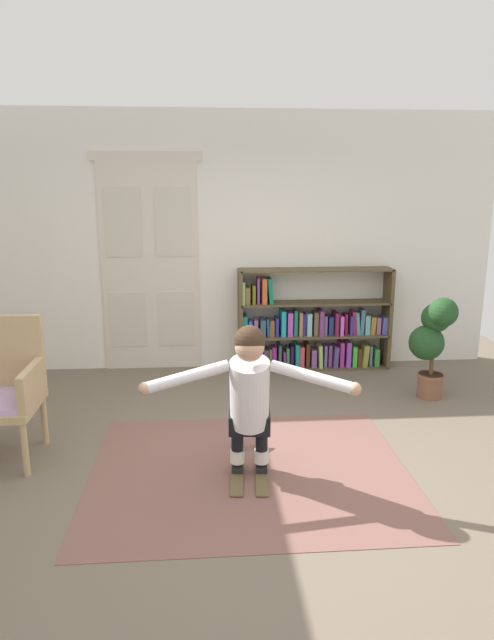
# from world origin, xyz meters

# --- Properties ---
(ground_plane) EXTENTS (7.20, 7.20, 0.00)m
(ground_plane) POSITION_xyz_m (0.00, 0.00, 0.00)
(ground_plane) COLOR #6C5F50
(back_wall) EXTENTS (6.00, 0.10, 2.90)m
(back_wall) POSITION_xyz_m (0.00, 2.60, 1.45)
(back_wall) COLOR white
(back_wall) RESTS_ON ground
(double_door) EXTENTS (1.22, 0.05, 2.45)m
(double_door) POSITION_xyz_m (-0.96, 2.54, 1.23)
(double_door) COLOR beige
(double_door) RESTS_ON ground
(rug) EXTENTS (2.38, 1.95, 0.01)m
(rug) POSITION_xyz_m (-0.04, 0.03, 0.00)
(rug) COLOR brown
(rug) RESTS_ON ground
(bookshelf) EXTENTS (1.76, 0.30, 1.17)m
(bookshelf) POSITION_xyz_m (0.85, 2.39, 0.47)
(bookshelf) COLOR brown
(bookshelf) RESTS_ON ground
(potted_plant) EXTENTS (0.43, 0.41, 1.03)m
(potted_plant) POSITION_xyz_m (1.91, 1.42, 0.62)
(potted_plant) COLOR brown
(potted_plant) RESTS_ON ground
(skis_pair) EXTENTS (0.33, 0.79, 0.07)m
(skis_pair) POSITION_xyz_m (-0.04, 0.05, 0.02)
(skis_pair) COLOR brown
(skis_pair) RESTS_ON rug
(person_skier) EXTENTS (1.47, 0.56, 1.11)m
(person_skier) POSITION_xyz_m (-0.05, -0.10, 0.69)
(person_skier) COLOR white
(person_skier) RESTS_ON skis_pair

